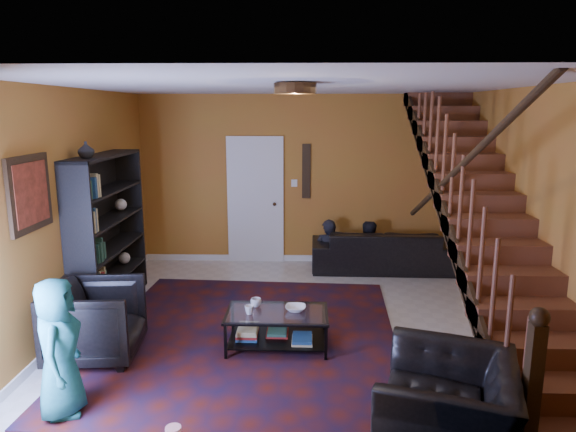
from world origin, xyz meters
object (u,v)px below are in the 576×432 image
(sofa, at_px, (382,250))
(armchair_left, at_px, (96,321))
(bookshelf, at_px, (109,235))
(coffee_table, at_px, (277,328))
(armchair_right, at_px, (447,408))

(sofa, height_order, armchair_left, armchair_left)
(bookshelf, xyz_separation_m, armchair_left, (0.35, -1.43, -0.56))
(armchair_left, distance_m, coffee_table, 1.88)
(sofa, relative_size, armchair_left, 2.54)
(sofa, xyz_separation_m, coffee_table, (-1.57, -2.87, -0.09))
(sofa, bearing_deg, coffee_table, 62.78)
(armchair_left, height_order, armchair_right, armchair_left)
(armchair_right, bearing_deg, bookshelf, -110.63)
(bookshelf, relative_size, armchair_right, 1.81)
(bookshelf, height_order, sofa, bookshelf)
(armchair_left, relative_size, coffee_table, 0.81)
(armchair_left, bearing_deg, sofa, -52.38)
(armchair_right, relative_size, coffee_table, 1.00)
(armchair_left, height_order, coffee_table, armchair_left)
(sofa, height_order, armchair_right, armchair_right)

